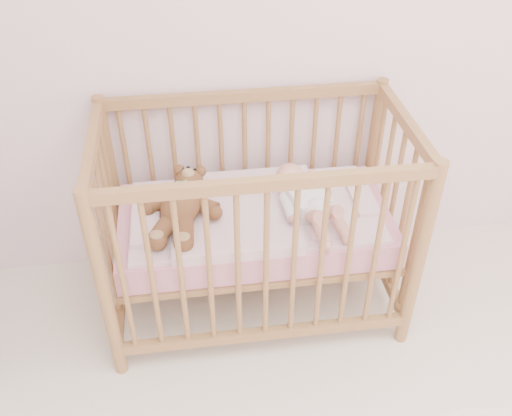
{
  "coord_description": "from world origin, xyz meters",
  "views": [
    {
      "loc": [
        -0.6,
        -0.4,
        2.14
      ],
      "look_at": [
        -0.34,
        1.55,
        0.62
      ],
      "focal_mm": 40.0,
      "sensor_mm": 36.0,
      "label": 1
    }
  ],
  "objects": [
    {
      "name": "teddy_bear",
      "position": [
        -0.66,
        1.58,
        0.65
      ],
      "size": [
        0.49,
        0.61,
        0.15
      ],
      "primitive_type": null,
      "rotation": [
        0.0,
        0.0,
        -0.24
      ],
      "color": "brown",
      "rests_on": "blanket"
    },
    {
      "name": "crib",
      "position": [
        -0.34,
        1.6,
        0.5
      ],
      "size": [
        1.36,
        0.76,
        1.0
      ],
      "primitive_type": null,
      "color": "#A47445",
      "rests_on": "floor"
    },
    {
      "name": "wall_back",
      "position": [
        0.0,
        2.0,
        1.35
      ],
      "size": [
        4.0,
        0.02,
        2.7
      ],
      "primitive_type": "cube",
      "color": "silver",
      "rests_on": "floor"
    },
    {
      "name": "baby",
      "position": [
        -0.11,
        1.58,
        0.64
      ],
      "size": [
        0.42,
        0.63,
        0.14
      ],
      "primitive_type": null,
      "rotation": [
        0.0,
        0.0,
        0.26
      ],
      "color": "white",
      "rests_on": "blanket"
    },
    {
      "name": "blanket",
      "position": [
        -0.34,
        1.6,
        0.56
      ],
      "size": [
        1.1,
        0.58,
        0.06
      ],
      "primitive_type": null,
      "color": "pink",
      "rests_on": "mattress"
    },
    {
      "name": "mattress",
      "position": [
        -0.34,
        1.6,
        0.49
      ],
      "size": [
        1.22,
        0.62,
        0.13
      ],
      "primitive_type": "cube",
      "color": "#D48491",
      "rests_on": "crib"
    }
  ]
}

